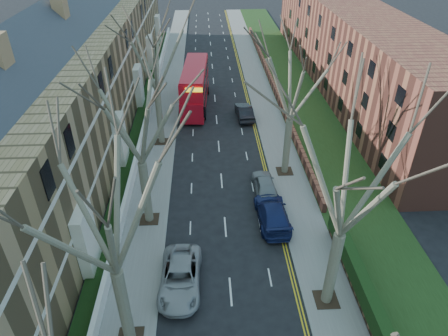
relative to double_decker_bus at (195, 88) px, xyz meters
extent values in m
cube|color=slate|center=(-3.65, 2.18, -2.25)|extent=(3.00, 102.00, 0.12)
cube|color=slate|center=(8.35, 2.18, -2.25)|extent=(3.00, 102.00, 0.12)
cube|color=olive|center=(-11.45, -5.82, 2.69)|extent=(9.00, 78.00, 10.00)
cube|color=#30343B|center=(-11.45, -5.82, 8.69)|extent=(4.67, 78.00, 4.67)
cube|color=white|center=(-7.00, -5.82, 1.19)|extent=(0.12, 78.00, 0.35)
cube|color=white|center=(-7.00, -5.82, 4.69)|extent=(0.12, 78.00, 0.35)
cube|color=brown|center=(19.85, 6.18, 2.69)|extent=(8.00, 54.00, 10.00)
cube|color=brown|center=(10.05, 6.18, -1.74)|extent=(0.35, 54.00, 0.90)
cube|color=white|center=(-5.30, -5.82, -1.69)|extent=(0.30, 78.00, 1.00)
cube|color=#1E3413|center=(12.85, 2.18, -2.16)|extent=(6.00, 102.00, 0.06)
cylinder|color=brown|center=(-3.35, -30.82, 0.43)|extent=(0.64, 0.64, 5.25)
cylinder|color=brown|center=(-3.35, -20.82, 0.34)|extent=(0.64, 0.64, 5.07)
cube|color=#2D2116|center=(-3.35, -20.82, -2.18)|extent=(1.40, 1.40, 0.05)
cylinder|color=brown|center=(-3.35, -8.82, 0.43)|extent=(0.60, 0.60, 5.25)
cube|color=#2D2116|center=(-3.35, -8.82, -2.18)|extent=(1.40, 1.40, 0.05)
cylinder|color=brown|center=(8.05, -28.82, 0.43)|extent=(0.64, 0.64, 5.25)
cube|color=#2D2116|center=(8.05, -28.82, -2.18)|extent=(1.40, 1.40, 0.05)
cylinder|color=brown|center=(8.05, -14.82, 0.34)|extent=(0.60, 0.60, 5.07)
cube|color=#2D2116|center=(8.05, -14.82, -2.18)|extent=(1.40, 1.40, 0.05)
cube|color=#B80D1B|center=(0.00, 0.00, -0.84)|extent=(3.28, 11.40, 2.25)
cube|color=#B80D1B|center=(0.00, 0.00, 1.31)|extent=(3.24, 10.83, 2.05)
cube|color=black|center=(0.00, 0.00, -0.38)|extent=(3.24, 10.50, 0.92)
cube|color=black|center=(0.00, 0.00, 1.41)|extent=(3.22, 10.27, 0.92)
imported|color=#98999D|center=(-0.73, -27.19, -1.56)|extent=(2.69, 5.50, 1.50)
imported|color=navy|center=(5.90, -21.36, -1.52)|extent=(2.39, 5.55, 1.59)
imported|color=gray|center=(5.83, -17.57, -1.58)|extent=(1.91, 4.38, 1.47)
imported|color=black|center=(5.47, -3.59, -1.55)|extent=(1.90, 4.74, 1.53)
camera|label=1|loc=(1.09, -44.26, 17.59)|focal=32.00mm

